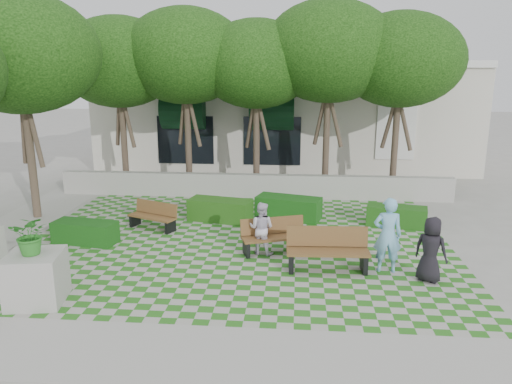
# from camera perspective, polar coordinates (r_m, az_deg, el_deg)

# --- Properties ---
(ground) EXTENTS (90.00, 90.00, 0.00)m
(ground) POSITION_cam_1_polar(r_m,az_deg,el_deg) (13.41, -2.69, -7.34)
(ground) COLOR gray
(ground) RESTS_ON ground
(lawn) EXTENTS (12.00, 12.00, 0.00)m
(lawn) POSITION_cam_1_polar(r_m,az_deg,el_deg) (14.34, -2.17, -5.86)
(lawn) COLOR #2B721E
(lawn) RESTS_ON ground
(sidewalk_south) EXTENTS (16.00, 2.00, 0.01)m
(sidewalk_south) POSITION_cam_1_polar(r_m,az_deg,el_deg) (9.26, -6.66, -18.00)
(sidewalk_south) COLOR #9E9B93
(sidewalk_south) RESTS_ON ground
(retaining_wall) EXTENTS (15.00, 0.36, 0.90)m
(retaining_wall) POSITION_cam_1_polar(r_m,az_deg,el_deg) (19.17, -0.30, 0.72)
(retaining_wall) COLOR #9E9B93
(retaining_wall) RESTS_ON ground
(bench_east) EXTENTS (2.04, 0.76, 1.06)m
(bench_east) POSITION_cam_1_polar(r_m,az_deg,el_deg) (12.51, 8.17, -6.61)
(bench_east) COLOR brown
(bench_east) RESTS_ON ground
(bench_mid) EXTENTS (1.87, 1.14, 0.93)m
(bench_mid) POSITION_cam_1_polar(r_m,az_deg,el_deg) (13.54, 2.08, -5.09)
(bench_mid) COLOR brown
(bench_mid) RESTS_ON ground
(bench_west) EXTENTS (1.66, 1.12, 0.83)m
(bench_west) POSITION_cam_1_polar(r_m,az_deg,el_deg) (15.80, -11.65, -2.73)
(bench_west) COLOR brown
(bench_west) RESTS_ON ground
(hedge_east) EXTENTS (1.94, 1.11, 0.64)m
(hedge_east) POSITION_cam_1_polar(r_m,az_deg,el_deg) (16.36, 15.76, -2.68)
(hedge_east) COLOR #194913
(hedge_east) RESTS_ON ground
(hedge_midright) EXTENTS (2.25, 1.40, 0.73)m
(hedge_midright) POSITION_cam_1_polar(r_m,az_deg,el_deg) (16.53, 3.74, -1.81)
(hedge_midright) COLOR #134713
(hedge_midright) RESTS_ON ground
(hedge_midleft) EXTENTS (2.16, 1.25, 0.71)m
(hedge_midleft) POSITION_cam_1_polar(r_m,az_deg,el_deg) (16.33, -4.11, -2.07)
(hedge_midleft) COLOR #1F4D14
(hedge_midleft) RESTS_ON ground
(hedge_west) EXTENTS (1.89, 0.99, 0.63)m
(hedge_west) POSITION_cam_1_polar(r_m,az_deg,el_deg) (15.09, -18.93, -4.37)
(hedge_west) COLOR #134512
(hedge_west) RESTS_ON ground
(planter_front) EXTENTS (1.26, 1.26, 1.96)m
(planter_front) POSITION_cam_1_polar(r_m,az_deg,el_deg) (11.63, -23.95, -7.89)
(planter_front) COLOR #9E9B93
(planter_front) RESTS_ON ground
(person_blue) EXTENTS (0.70, 0.48, 1.88)m
(person_blue) POSITION_cam_1_polar(r_m,az_deg,el_deg) (12.55, 14.80, -4.78)
(person_blue) COLOR #7DBDE3
(person_blue) RESTS_ON ground
(person_dark) EXTENTS (0.91, 0.84, 1.57)m
(person_dark) POSITION_cam_1_polar(r_m,az_deg,el_deg) (12.35, 19.35, -6.23)
(person_dark) COLOR black
(person_dark) RESTS_ON ground
(person_white) EXTENTS (0.82, 0.72, 1.43)m
(person_white) POSITION_cam_1_polar(r_m,az_deg,el_deg) (13.36, 0.61, -4.16)
(person_white) COLOR silver
(person_white) RESTS_ON ground
(tree_row) EXTENTS (17.70, 13.40, 7.41)m
(tree_row) POSITION_cam_1_polar(r_m,az_deg,el_deg) (18.65, -6.30, 14.92)
(tree_row) COLOR #47382B
(tree_row) RESTS_ON ground
(building) EXTENTS (18.00, 8.92, 5.15)m
(building) POSITION_cam_1_polar(r_m,az_deg,el_deg) (26.56, 3.26, 9.01)
(building) COLOR beige
(building) RESTS_ON ground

